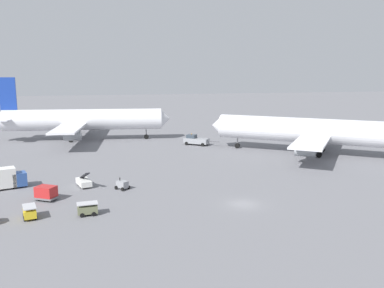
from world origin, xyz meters
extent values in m
plane|color=slate|center=(0.00, 0.00, 0.00)|extent=(600.00, 600.00, 0.00)
cylinder|color=silver|center=(-23.79, 63.18, 5.86)|extent=(43.91, 11.13, 5.85)
cone|color=silver|center=(-1.01, 60.37, 5.86)|extent=(3.44, 5.69, 5.39)
cube|color=silver|center=(-25.95, 63.45, 4.98)|extent=(11.55, 43.02, 0.44)
cube|color=silver|center=(-43.90, 65.65, 6.45)|extent=(4.76, 13.29, 0.28)
cube|color=#193899|center=(-43.61, 65.62, 13.22)|extent=(4.41, 0.89, 8.87)
cylinder|color=#999EA3|center=(-26.42, 51.49, 3.18)|extent=(4.49, 3.09, 2.60)
cylinder|color=#999EA3|center=(-23.51, 75.15, 3.18)|extent=(4.49, 3.09, 2.60)
cylinder|color=slate|center=(-26.53, 66.94, 1.94)|extent=(0.28, 0.28, 2.58)
cylinder|color=black|center=(-26.53, 66.94, 0.65)|extent=(1.36, 0.70, 1.30)
cylinder|color=slate|center=(-27.36, 60.19, 1.94)|extent=(0.28, 0.28, 2.58)
cylinder|color=black|center=(-27.36, 60.19, 0.65)|extent=(1.36, 0.70, 1.30)
cylinder|color=slate|center=(-6.52, 61.05, 1.94)|extent=(0.28, 0.28, 2.58)
cylinder|color=black|center=(-6.52, 61.05, 0.65)|extent=(1.36, 0.70, 1.30)
cylinder|color=silver|center=(27.77, 30.93, 5.54)|extent=(37.52, 30.70, 5.81)
cone|color=silver|center=(9.83, 44.70, 5.54)|extent=(5.47, 5.94, 5.34)
cube|color=silver|center=(29.47, 29.62, 4.67)|extent=(29.38, 35.55, 0.44)
cylinder|color=#999EA3|center=(35.48, 39.09, 2.87)|extent=(4.91, 4.62, 2.60)
cylinder|color=#999EA3|center=(21.87, 21.37, 2.87)|extent=(4.91, 4.62, 2.60)
cylinder|color=slate|center=(28.19, 26.31, 1.79)|extent=(0.28, 0.28, 2.28)
cylinder|color=black|center=(28.19, 26.31, 0.65)|extent=(1.37, 1.23, 1.30)
cylinder|color=slate|center=(32.34, 31.71, 1.79)|extent=(0.28, 0.28, 2.28)
cylinder|color=black|center=(32.34, 31.71, 0.65)|extent=(1.37, 1.23, 1.30)
cylinder|color=slate|center=(14.18, 41.36, 1.79)|extent=(0.28, 0.28, 2.28)
cylinder|color=black|center=(14.18, 41.36, 0.65)|extent=(1.37, 1.23, 1.30)
cube|color=gray|center=(5.21, 48.22, 1.12)|extent=(6.72, 6.00, 1.35)
cube|color=#333D47|center=(4.09, 49.07, 2.25)|extent=(3.13, 3.09, 0.90)
cylinder|color=#4C4C51|center=(9.05, 45.30, 1.26)|extent=(2.67, 2.10, 0.20)
sphere|color=orange|center=(4.09, 49.07, 2.88)|extent=(0.24, 0.24, 0.24)
cylinder|color=black|center=(2.57, 48.56, 0.45)|extent=(0.90, 0.78, 0.90)
cylinder|color=black|center=(4.17, 50.67, 0.45)|extent=(0.90, 0.78, 0.90)
cylinder|color=black|center=(6.26, 45.76, 0.45)|extent=(0.90, 0.78, 0.90)
cylinder|color=black|center=(7.86, 47.87, 0.45)|extent=(0.90, 0.78, 0.90)
cube|color=#666B4C|center=(-21.98, 0.67, 0.80)|extent=(2.71, 1.71, 1.00)
cube|color=#B2B2B7|center=(-21.98, 0.67, 1.65)|extent=(2.85, 1.79, 0.12)
cylinder|color=black|center=(-22.67, -0.09, 0.30)|extent=(0.61, 0.25, 0.60)
cylinder|color=black|center=(-22.78, 1.31, 0.30)|extent=(0.61, 0.25, 0.60)
cylinder|color=black|center=(-21.17, 0.04, 0.30)|extent=(0.61, 0.25, 0.60)
cylinder|color=black|center=(-21.29, 1.43, 0.30)|extent=(0.61, 0.25, 0.60)
cube|color=#2D5199|center=(-33.29, 17.17, 1.40)|extent=(2.82, 2.95, 2.20)
cube|color=silver|center=(-35.81, 16.38, 1.90)|extent=(4.72, 3.54, 3.20)
cylinder|color=black|center=(-34.61, 17.49, 0.30)|extent=(0.63, 0.37, 0.60)
cylinder|color=black|center=(-34.20, 16.15, 0.30)|extent=(0.63, 0.37, 0.60)
cylinder|color=black|center=(-36.05, 17.04, 0.30)|extent=(0.63, 0.37, 0.60)
cylinder|color=black|center=(-35.63, 15.70, 0.30)|extent=(0.63, 0.37, 0.60)
cube|color=slate|center=(-28.11, 8.69, 0.43)|extent=(3.88, 3.56, 0.25)
cube|color=red|center=(-28.11, 8.69, 1.35)|extent=(3.43, 3.18, 1.60)
cylinder|color=black|center=(-29.11, 8.49, 0.30)|extent=(0.62, 0.49, 0.60)
cylinder|color=black|center=(-28.37, 9.68, 0.30)|extent=(0.62, 0.49, 0.60)
cylinder|color=black|center=(-27.84, 7.70, 0.30)|extent=(0.62, 0.49, 0.60)
cylinder|color=black|center=(-27.10, 8.89, 0.30)|extent=(0.62, 0.49, 0.60)
cube|color=gold|center=(-29.33, 1.15, 0.80)|extent=(2.04, 2.87, 1.00)
cube|color=#B2B2B7|center=(-29.33, 1.15, 1.65)|extent=(2.14, 3.01, 0.12)
cylinder|color=black|center=(-28.48, 0.57, 0.30)|extent=(0.33, 0.63, 0.60)
cylinder|color=black|center=(-29.85, 0.27, 0.30)|extent=(0.33, 0.63, 0.60)
cylinder|color=black|center=(-28.81, 2.04, 0.30)|extent=(0.33, 0.63, 0.60)
cylinder|color=black|center=(-30.18, 1.73, 0.30)|extent=(0.33, 0.63, 0.60)
cube|color=gray|center=(-16.63, 11.71, 0.85)|extent=(2.07, 2.15, 1.10)
cylinder|color=black|center=(-16.98, 12.12, 1.65)|extent=(0.16, 0.16, 0.50)
cylinder|color=black|center=(-15.61, 11.58, 0.30)|extent=(0.54, 0.59, 0.60)
cylinder|color=black|center=(-16.69, 10.68, 0.30)|extent=(0.54, 0.59, 0.60)
cylinder|color=black|center=(-16.57, 12.73, 0.30)|extent=(0.54, 0.59, 0.60)
cylinder|color=black|center=(-17.65, 11.84, 0.30)|extent=(0.54, 0.59, 0.60)
cube|color=silver|center=(-22.82, 14.90, 0.75)|extent=(2.82, 4.34, 0.90)
cube|color=black|center=(-22.60, 14.13, 2.10)|extent=(1.83, 4.26, 1.83)
cylinder|color=black|center=(-21.94, 14.36, 0.30)|extent=(0.36, 0.63, 0.60)
cylinder|color=black|center=(-23.29, 13.98, 0.30)|extent=(0.36, 0.63, 0.60)
cylinder|color=black|center=(-22.35, 15.81, 0.30)|extent=(0.36, 0.63, 0.60)
cylinder|color=black|center=(-23.70, 15.43, 0.30)|extent=(0.36, 0.63, 0.60)
camera|label=1|loc=(-20.28, -51.92, 18.85)|focal=37.07mm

